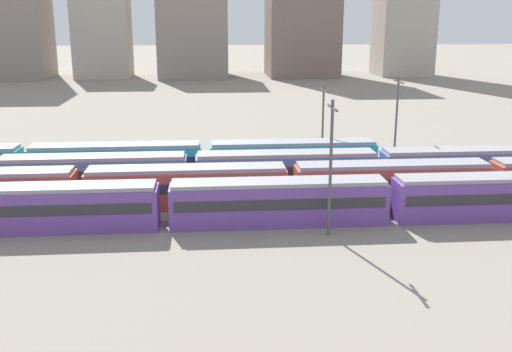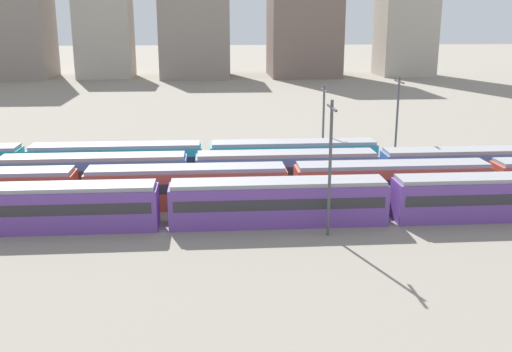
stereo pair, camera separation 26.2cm
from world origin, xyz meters
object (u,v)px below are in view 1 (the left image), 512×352
Objects in this scene: catenary_pole_3 at (323,122)px; train_track_0 at (390,199)px; catenary_pole_2 at (331,162)px; train_track_2 at (286,170)px; train_track_3 at (117,161)px; catenary_pole_1 at (396,117)px; train_track_1 at (291,184)px.

train_track_0 is at bearing -83.20° from catenary_pole_3.
catenary_pole_2 is at bearing -99.39° from catenary_pole_3.
catenary_pole_2 reaches higher than train_track_2.
train_track_3 is at bearing 163.43° from train_track_2.
catenary_pole_3 reaches higher than train_track_0.
catenary_pole_1 is at bearing 71.56° from train_track_0.
catenary_pole_1 reaches higher than train_track_2.
catenary_pole_1 is (6.11, 18.31, 3.81)m from train_track_0.
catenary_pole_1 is (13.57, 7.91, 3.81)m from train_track_2.
train_track_3 is 31.39m from catenary_pole_1.
catenary_pole_2 is at bearing -119.22° from catenary_pole_1.
train_track_2 is 9.07× the size of catenary_pole_1.
catenary_pole_1 is 8.36m from catenary_pole_3.
train_track_2 and train_track_3 have the same top height.
catenary_pole_1 is 24.44m from catenary_pole_2.
catenary_pole_3 reaches higher than train_track_3.
catenary_pole_1 reaches higher than catenary_pole_3.
train_track_0 is 1.00× the size of train_track_1.
train_track_0 is 7.70m from catenary_pole_2.
train_track_0 is at bearing 27.34° from catenary_pole_2.
train_track_2 is at bearing -122.15° from catenary_pole_3.
catenary_pole_2 is at bearing -44.24° from train_track_3.
train_track_0 and train_track_1 have the same top height.
train_track_2 is at bearing -149.74° from catenary_pole_1.
train_track_0 is 19.14m from catenary_pole_3.
catenary_pole_2 is 22.03m from catenary_pole_3.
train_track_3 is 5.94× the size of catenary_pole_3.
train_track_0 is at bearing -108.44° from catenary_pole_1.
catenary_pole_3 is at bearing 67.92° from train_track_1.
train_track_0 is 12.80m from train_track_2.
catenary_pole_1 is at bearing 60.78° from catenary_pole_2.
train_track_1 is 14.96m from catenary_pole_3.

